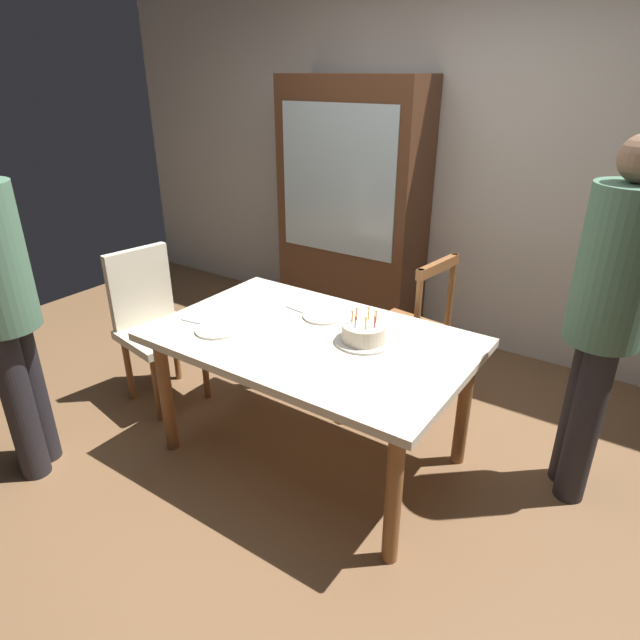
{
  "coord_description": "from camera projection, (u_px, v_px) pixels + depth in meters",
  "views": [
    {
      "loc": [
        1.39,
        -1.96,
        1.91
      ],
      "look_at": [
        0.05,
        0.0,
        0.82
      ],
      "focal_mm": 30.39,
      "sensor_mm": 36.0,
      "label": 1
    }
  ],
  "objects": [
    {
      "name": "ground",
      "position": [
        313.0,
        453.0,
        2.98
      ],
      "size": [
        6.4,
        6.4,
        0.0
      ],
      "primitive_type": "plane",
      "color": "brown"
    },
    {
      "name": "back_wall",
      "position": [
        462.0,
        167.0,
        3.82
      ],
      "size": [
        6.4,
        0.1,
        2.6
      ],
      "primitive_type": "cube",
      "color": "beige",
      "rests_on": "ground"
    },
    {
      "name": "dining_table",
      "position": [
        312.0,
        351.0,
        2.71
      ],
      "size": [
        1.56,
        0.98,
        0.72
      ],
      "color": "beige",
      "rests_on": "ground"
    },
    {
      "name": "birthday_cake",
      "position": [
        364.0,
        334.0,
        2.6
      ],
      "size": [
        0.28,
        0.28,
        0.16
      ],
      "color": "silver",
      "rests_on": "dining_table"
    },
    {
      "name": "plate_near_celebrant",
      "position": [
        217.0,
        330.0,
        2.73
      ],
      "size": [
        0.22,
        0.22,
        0.01
      ],
      "primitive_type": "cylinder",
      "color": "silver",
      "rests_on": "dining_table"
    },
    {
      "name": "plate_far_side",
      "position": [
        324.0,
        316.0,
        2.88
      ],
      "size": [
        0.22,
        0.22,
        0.01
      ],
      "primitive_type": "cylinder",
      "color": "silver",
      "rests_on": "dining_table"
    },
    {
      "name": "fork_near_celebrant",
      "position": [
        196.0,
        322.0,
        2.82
      ],
      "size": [
        0.18,
        0.04,
        0.01
      ],
      "primitive_type": "cube",
      "rotation": [
        0.0,
        0.0,
        0.14
      ],
      "color": "silver",
      "rests_on": "dining_table"
    },
    {
      "name": "fork_far_side",
      "position": [
        298.0,
        310.0,
        2.96
      ],
      "size": [
        0.18,
        0.04,
        0.01
      ],
      "primitive_type": "cube",
      "rotation": [
        0.0,
        0.0,
        -0.15
      ],
      "color": "silver",
      "rests_on": "dining_table"
    },
    {
      "name": "chair_spindle_back",
      "position": [
        407.0,
        332.0,
        3.32
      ],
      "size": [
        0.5,
        0.5,
        0.95
      ],
      "color": "brown",
      "rests_on": "ground"
    },
    {
      "name": "chair_upholstered",
      "position": [
        153.0,
        318.0,
        3.33
      ],
      "size": [
        0.51,
        0.51,
        0.95
      ],
      "color": "beige",
      "rests_on": "ground"
    },
    {
      "name": "person_guest",
      "position": [
        607.0,
        310.0,
        2.34
      ],
      "size": [
        0.32,
        0.32,
        1.7
      ],
      "color": "#262328",
      "rests_on": "ground"
    },
    {
      "name": "china_cabinet",
      "position": [
        352.0,
        210.0,
        4.12
      ],
      "size": [
        1.1,
        0.45,
        1.9
      ],
      "color": "#56331E",
      "rests_on": "ground"
    }
  ]
}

